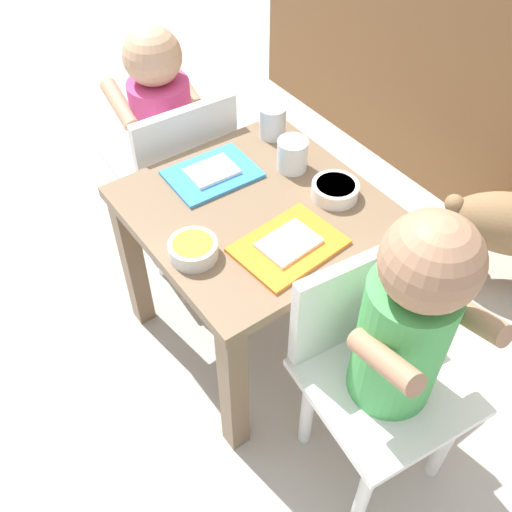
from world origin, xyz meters
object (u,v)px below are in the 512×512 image
object	(u,v)px
seated_child_left	(165,123)
seated_child_right	(400,330)
cereal_bowl_left_side	(335,190)
water_cup_left	(292,156)
water_cup_right	(272,123)
dining_table	(256,236)
veggie_bowl_far	(193,249)
food_tray_right	(289,245)
food_tray_left	(212,173)

from	to	relation	value
seated_child_left	seated_child_right	xyz separation A→B (m)	(0.81, -0.01, 0.04)
seated_child_left	cereal_bowl_left_side	distance (m)	0.50
water_cup_left	seated_child_left	bearing A→B (deg)	-160.18
seated_child_left	water_cup_right	bearing A→B (deg)	36.41
dining_table	water_cup_left	world-z (taller)	water_cup_left
dining_table	veggie_bowl_far	distance (m)	0.21
seated_child_right	food_tray_right	world-z (taller)	seated_child_right
seated_child_right	food_tray_left	size ratio (longest dim) A/B	3.69
water_cup_left	food_tray_right	bearing A→B (deg)	-39.64
food_tray_right	cereal_bowl_left_side	bearing A→B (deg)	110.05
food_tray_right	food_tray_left	bearing A→B (deg)	180.00
seated_child_left	seated_child_right	size ratio (longest dim) A/B	0.91
seated_child_left	food_tray_right	distance (m)	0.54
seated_child_left	food_tray_left	world-z (taller)	seated_child_left
water_cup_right	seated_child_right	bearing A→B (deg)	-16.52
food_tray_left	water_cup_left	size ratio (longest dim) A/B	2.72
water_cup_left	cereal_bowl_left_side	bearing A→B (deg)	6.23
dining_table	cereal_bowl_left_side	distance (m)	0.20
food_tray_right	water_cup_left	world-z (taller)	water_cup_left
dining_table	cereal_bowl_left_side	xyz separation A→B (m)	(0.07, 0.15, 0.11)
seated_child_right	food_tray_left	world-z (taller)	seated_child_right
seated_child_right	food_tray_left	distance (m)	0.54
veggie_bowl_far	dining_table	bearing A→B (deg)	104.74
seated_child_left	food_tray_right	xyz separation A→B (m)	(0.54, -0.03, 0.03)
seated_child_right	cereal_bowl_left_side	size ratio (longest dim) A/B	7.22
food_tray_left	water_cup_left	xyz separation A→B (m)	(0.08, 0.16, 0.03)
seated_child_left	seated_child_right	world-z (taller)	seated_child_right
dining_table	food_tray_left	bearing A→B (deg)	-171.47
dining_table	cereal_bowl_left_side	size ratio (longest dim) A/B	4.95
veggie_bowl_far	food_tray_right	bearing A→B (deg)	61.17
cereal_bowl_left_side	food_tray_right	bearing A→B (deg)	-69.95
water_cup_right	veggie_bowl_far	distance (m)	0.42
food_tray_left	veggie_bowl_far	xyz separation A→B (m)	(0.18, -0.16, 0.01)
veggie_bowl_far	water_cup_right	bearing A→B (deg)	122.53
seated_child_left	food_tray_left	bearing A→B (deg)	-6.66
food_tray_right	cereal_bowl_left_side	world-z (taller)	cereal_bowl_left_side
water_cup_right	veggie_bowl_far	bearing A→B (deg)	-57.47
water_cup_left	cereal_bowl_left_side	size ratio (longest dim) A/B	0.72
food_tray_left	dining_table	bearing A→B (deg)	8.53
seated_child_left	veggie_bowl_far	distance (m)	0.49
seated_child_right	water_cup_left	size ratio (longest dim) A/B	10.04
dining_table	veggie_bowl_far	size ratio (longest dim) A/B	5.21
seated_child_left	water_cup_left	xyz separation A→B (m)	(0.35, 0.13, 0.05)
water_cup_right	cereal_bowl_left_side	distance (m)	0.25
cereal_bowl_left_side	veggie_bowl_far	bearing A→B (deg)	-94.38
dining_table	food_tray_right	distance (m)	0.17
seated_child_left	water_cup_right	distance (m)	0.28
seated_child_right	seated_child_left	bearing A→B (deg)	179.39
food_tray_left	seated_child_right	bearing A→B (deg)	2.41
seated_child_left	seated_child_right	distance (m)	0.81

